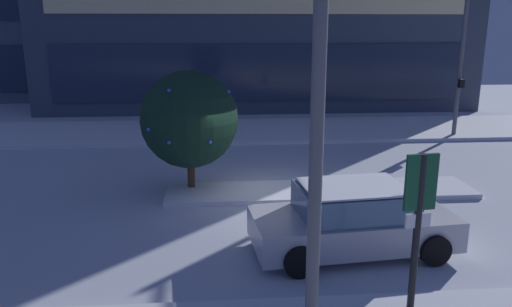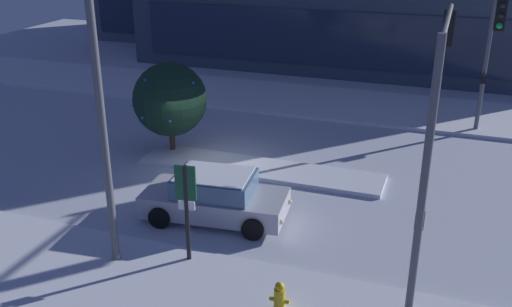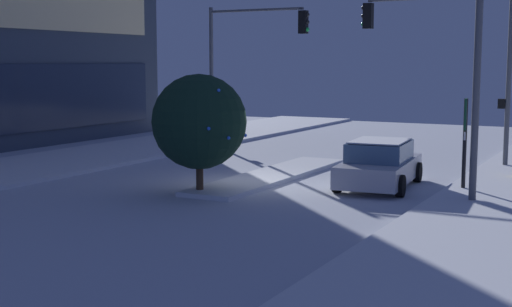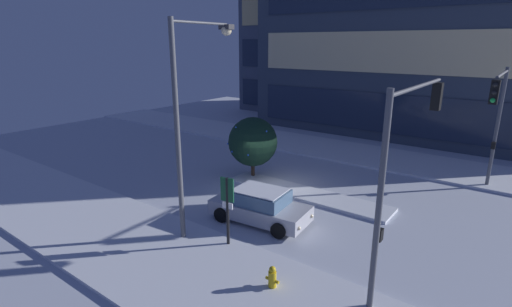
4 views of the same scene
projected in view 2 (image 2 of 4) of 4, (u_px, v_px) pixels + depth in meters
name	position (u px, v px, depth m)	size (l,w,h in m)	color
ground	(211.00, 162.00, 21.75)	(52.00, 52.00, 0.00)	silver
curb_strip_near	(71.00, 289.00, 14.19)	(52.00, 5.20, 0.14)	silver
curb_strip_far	(279.00, 98.00, 29.26)	(52.00, 5.20, 0.14)	silver
median_strip	(260.00, 169.00, 20.98)	(9.00, 1.80, 0.14)	silver
car_near	(215.00, 197.00, 17.42)	(4.56, 2.46, 1.49)	#B7B7C1
traffic_light_corner_far_right	(492.00, 36.00, 21.44)	(0.32, 5.12, 6.46)	#565960
traffic_light_corner_near_right	(437.00, 102.00, 13.52)	(0.32, 5.82, 6.54)	#565960
street_lamp_arched	(114.00, 53.00, 14.09)	(0.60, 3.47, 8.50)	#565960
fire_hydrant	(279.00, 299.00, 13.24)	(0.48, 0.26, 0.87)	gold
parking_info_sign	(186.00, 202.00, 14.68)	(0.55, 0.14, 2.84)	black
decorated_tree_median	(170.00, 100.00, 21.79)	(2.82, 2.82, 3.58)	#473323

